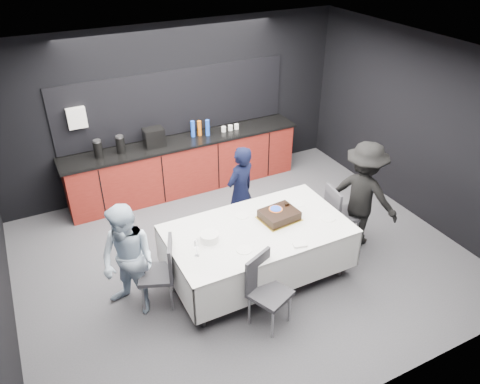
{
  "coord_description": "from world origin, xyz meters",
  "views": [
    {
      "loc": [
        -2.4,
        -4.62,
        4.27
      ],
      "look_at": [
        0.0,
        0.1,
        1.05
      ],
      "focal_mm": 35.0,
      "sensor_mm": 36.0,
      "label": 1
    }
  ],
  "objects_px": {
    "chair_left": "(163,268)",
    "chair_right": "(338,211)",
    "champagne_flute": "(196,245)",
    "person_right": "(363,195)",
    "plate_stack": "(209,237)",
    "person_left": "(128,261)",
    "chair_near": "(265,286)",
    "party_table": "(258,237)",
    "person_center": "(240,192)",
    "cake_assembly": "(279,215)"
  },
  "relations": [
    {
      "from": "chair_right",
      "to": "person_center",
      "type": "height_order",
      "value": "person_center"
    },
    {
      "from": "plate_stack",
      "to": "champagne_flute",
      "type": "height_order",
      "value": "champagne_flute"
    },
    {
      "from": "plate_stack",
      "to": "chair_near",
      "type": "height_order",
      "value": "chair_near"
    },
    {
      "from": "plate_stack",
      "to": "person_right",
      "type": "xyz_separation_m",
      "value": [
        2.35,
        -0.04,
        -0.03
      ]
    },
    {
      "from": "chair_left",
      "to": "chair_right",
      "type": "relative_size",
      "value": 1.0
    },
    {
      "from": "champagne_flute",
      "to": "chair_left",
      "type": "distance_m",
      "value": 0.59
    },
    {
      "from": "champagne_flute",
      "to": "plate_stack",
      "type": "bearing_deg",
      "value": 38.63
    },
    {
      "from": "cake_assembly",
      "to": "champagne_flute",
      "type": "distance_m",
      "value": 1.27
    },
    {
      "from": "plate_stack",
      "to": "chair_right",
      "type": "xyz_separation_m",
      "value": [
        2.06,
        0.09,
        -0.3
      ]
    },
    {
      "from": "party_table",
      "to": "cake_assembly",
      "type": "relative_size",
      "value": 4.36
    },
    {
      "from": "chair_left",
      "to": "person_center",
      "type": "height_order",
      "value": "person_center"
    },
    {
      "from": "person_left",
      "to": "chair_near",
      "type": "bearing_deg",
      "value": 20.84
    },
    {
      "from": "party_table",
      "to": "chair_near",
      "type": "bearing_deg",
      "value": -112.65
    },
    {
      "from": "plate_stack",
      "to": "chair_near",
      "type": "distance_m",
      "value": 0.9
    },
    {
      "from": "champagne_flute",
      "to": "chair_near",
      "type": "bearing_deg",
      "value": -44.29
    },
    {
      "from": "cake_assembly",
      "to": "person_center",
      "type": "distance_m",
      "value": 0.94
    },
    {
      "from": "person_center",
      "to": "person_right",
      "type": "bearing_deg",
      "value": 125.11
    },
    {
      "from": "plate_stack",
      "to": "chair_right",
      "type": "relative_size",
      "value": 0.25
    },
    {
      "from": "party_table",
      "to": "person_left",
      "type": "bearing_deg",
      "value": 174.44
    },
    {
      "from": "party_table",
      "to": "champagne_flute",
      "type": "xyz_separation_m",
      "value": [
        -0.9,
        -0.15,
        0.3
      ]
    },
    {
      "from": "party_table",
      "to": "chair_left",
      "type": "relative_size",
      "value": 2.51
    },
    {
      "from": "party_table",
      "to": "chair_left",
      "type": "height_order",
      "value": "chair_left"
    },
    {
      "from": "person_center",
      "to": "person_right",
      "type": "xyz_separation_m",
      "value": [
        1.44,
        -0.98,
        0.08
      ]
    },
    {
      "from": "cake_assembly",
      "to": "chair_near",
      "type": "bearing_deg",
      "value": -129.63
    },
    {
      "from": "plate_stack",
      "to": "chair_left",
      "type": "relative_size",
      "value": 0.25
    },
    {
      "from": "champagne_flute",
      "to": "person_right",
      "type": "xyz_separation_m",
      "value": [
        2.6,
        0.16,
        -0.14
      ]
    },
    {
      "from": "chair_left",
      "to": "person_center",
      "type": "bearing_deg",
      "value": 30.48
    },
    {
      "from": "chair_left",
      "to": "chair_near",
      "type": "distance_m",
      "value": 1.26
    },
    {
      "from": "party_table",
      "to": "plate_stack",
      "type": "distance_m",
      "value": 0.68
    },
    {
      "from": "person_left",
      "to": "person_right",
      "type": "relative_size",
      "value": 0.92
    },
    {
      "from": "plate_stack",
      "to": "chair_near",
      "type": "bearing_deg",
      "value": -66.08
    },
    {
      "from": "cake_assembly",
      "to": "plate_stack",
      "type": "bearing_deg",
      "value": -179.18
    },
    {
      "from": "cake_assembly",
      "to": "chair_near",
      "type": "xyz_separation_m",
      "value": [
        -0.66,
        -0.79,
        -0.31
      ]
    },
    {
      "from": "chair_left",
      "to": "champagne_flute",
      "type": "bearing_deg",
      "value": -34.18
    },
    {
      "from": "person_right",
      "to": "person_left",
      "type": "bearing_deg",
      "value": 57.81
    },
    {
      "from": "plate_stack",
      "to": "chair_right",
      "type": "distance_m",
      "value": 2.08
    },
    {
      "from": "cake_assembly",
      "to": "person_left",
      "type": "bearing_deg",
      "value": 177.1
    },
    {
      "from": "person_left",
      "to": "party_table",
      "type": "bearing_deg",
      "value": 49.13
    },
    {
      "from": "person_left",
      "to": "person_right",
      "type": "bearing_deg",
      "value": 52.02
    },
    {
      "from": "person_left",
      "to": "person_right",
      "type": "distance_m",
      "value": 3.34
    },
    {
      "from": "plate_stack",
      "to": "person_left",
      "type": "bearing_deg",
      "value": 173.35
    },
    {
      "from": "party_table",
      "to": "person_right",
      "type": "relative_size",
      "value": 1.44
    },
    {
      "from": "champagne_flute",
      "to": "person_center",
      "type": "xyz_separation_m",
      "value": [
        1.15,
        1.14,
        -0.22
      ]
    },
    {
      "from": "party_table",
      "to": "chair_right",
      "type": "relative_size",
      "value": 2.51
    },
    {
      "from": "party_table",
      "to": "champagne_flute",
      "type": "bearing_deg",
      "value": -170.26
    },
    {
      "from": "party_table",
      "to": "person_right",
      "type": "xyz_separation_m",
      "value": [
        1.7,
        0.0,
        0.16
      ]
    },
    {
      "from": "chair_left",
      "to": "person_center",
      "type": "relative_size",
      "value": 0.64
    },
    {
      "from": "chair_left",
      "to": "chair_near",
      "type": "height_order",
      "value": "same"
    },
    {
      "from": "person_center",
      "to": "chair_right",
      "type": "bearing_deg",
      "value": 122.79
    },
    {
      "from": "chair_left",
      "to": "cake_assembly",
      "type": "bearing_deg",
      "value": -1.11
    }
  ]
}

